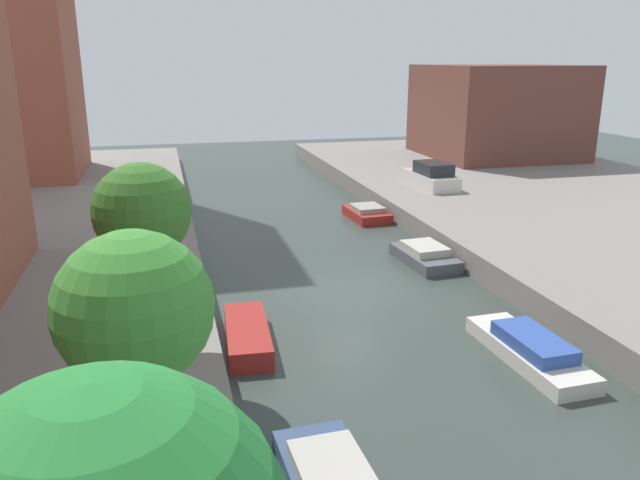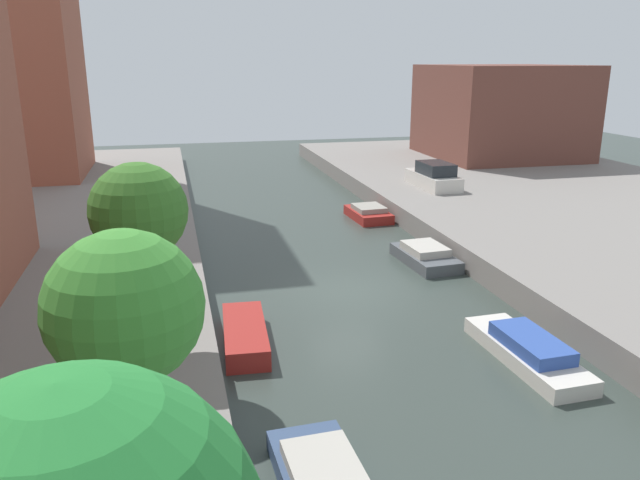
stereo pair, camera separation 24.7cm
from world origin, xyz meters
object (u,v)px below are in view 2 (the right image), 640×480
(street_tree_2, at_px, (139,212))
(moored_boat_right_2, at_px, (528,351))
(parked_car, at_px, (434,177))
(moored_boat_right_3, at_px, (425,256))
(low_block_right, at_px, (500,111))
(street_tree_1, at_px, (125,309))
(moored_boat_right_4, at_px, (368,213))
(moored_boat_left_2, at_px, (245,335))

(street_tree_2, relative_size, moored_boat_right_2, 1.05)
(street_tree_2, xyz_separation_m, parked_car, (15.24, 16.83, -2.88))
(moored_boat_right_3, bearing_deg, low_block_right, 54.31)
(low_block_right, distance_m, street_tree_1, 40.84)
(moored_boat_right_2, distance_m, moored_boat_right_3, 8.60)
(parked_car, bearing_deg, moored_boat_right_3, -115.21)
(low_block_right, xyz_separation_m, moored_boat_right_2, (-14.66, -28.11, -3.94))
(street_tree_2, distance_m, parked_car, 22.88)
(moored_boat_right_2, distance_m, moored_boat_right_4, 16.01)
(parked_car, distance_m, moored_boat_left_2, 19.99)
(street_tree_2, bearing_deg, low_block_right, 47.14)
(low_block_right, relative_size, street_tree_1, 2.18)
(street_tree_1, bearing_deg, moored_boat_left_2, 70.50)
(low_block_right, xyz_separation_m, moored_boat_right_3, (-14.04, -19.54, -3.95))
(moored_boat_left_2, xyz_separation_m, moored_boat_right_3, (8.04, 5.66, 0.02))
(parked_car, relative_size, moored_boat_left_2, 1.15)
(low_block_right, bearing_deg, moored_boat_right_3, -125.69)
(street_tree_2, bearing_deg, street_tree_1, -90.00)
(moored_boat_left_2, height_order, moored_boat_right_2, moored_boat_right_2)
(parked_car, relative_size, moored_boat_right_3, 1.20)
(moored_boat_left_2, distance_m, moored_boat_right_4, 15.36)
(street_tree_1, relative_size, moored_boat_right_3, 1.32)
(parked_car, height_order, moored_boat_left_2, parked_car)
(moored_boat_right_2, bearing_deg, moored_boat_right_3, 85.84)
(moored_boat_right_2, xyz_separation_m, moored_boat_right_3, (0.62, 8.57, -0.01))
(low_block_right, height_order, moored_boat_left_2, low_block_right)
(low_block_right, distance_m, parked_car, 13.84)
(street_tree_2, relative_size, moored_boat_left_2, 1.28)
(street_tree_1, bearing_deg, low_block_right, 52.83)
(low_block_right, height_order, parked_car, low_block_right)
(street_tree_1, bearing_deg, street_tree_2, 90.00)
(street_tree_2, bearing_deg, parked_car, 47.83)
(moored_boat_right_3, bearing_deg, parked_car, 64.79)
(moored_boat_right_4, bearing_deg, parked_car, 26.96)
(street_tree_1, relative_size, parked_car, 1.10)
(moored_boat_left_2, relative_size, moored_boat_right_2, 0.82)
(moored_boat_right_3, bearing_deg, moored_boat_left_2, -144.86)
(parked_car, relative_size, moored_boat_right_4, 1.35)
(street_tree_2, height_order, moored_boat_right_2, street_tree_2)
(street_tree_2, relative_size, parked_car, 1.11)
(moored_boat_left_2, xyz_separation_m, moored_boat_right_2, (7.42, -2.91, 0.04))
(moored_boat_left_2, relative_size, moored_boat_right_4, 1.17)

